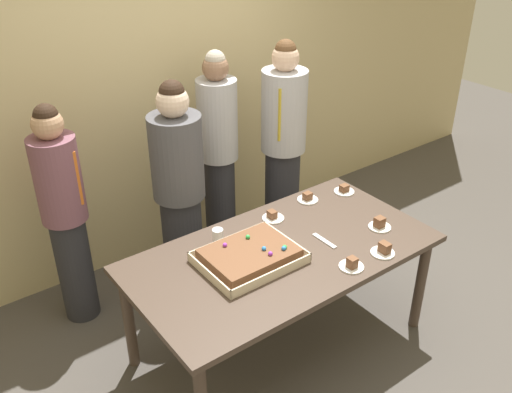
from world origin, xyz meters
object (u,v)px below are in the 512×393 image
at_px(plated_slice_center_front, 384,250).
at_px(plated_slice_far_right, 380,224).
at_px(plated_slice_near_right, 308,198).
at_px(sheet_cake, 249,256).
at_px(person_serving_front, 219,155).
at_px(plated_slice_center_back, 273,217).
at_px(drink_cup_nearest, 218,236).
at_px(party_table, 282,261).
at_px(person_striped_tie_right, 283,148).
at_px(person_green_shirt_behind, 65,214).
at_px(plated_slice_near_left, 344,190).
at_px(cake_server_utensil, 324,241).
at_px(person_far_right_suit, 179,192).
at_px(plated_slice_far_left, 352,265).

bearing_deg(plated_slice_center_front, plated_slice_far_right, 47.11).
height_order(plated_slice_near_right, plated_slice_far_right, plated_slice_far_right).
height_order(sheet_cake, person_serving_front, person_serving_front).
bearing_deg(plated_slice_center_back, drink_cup_nearest, -177.54).
xyz_separation_m(sheet_cake, plated_slice_center_back, (0.42, 0.30, -0.02)).
relative_size(party_table, sheet_cake, 3.25).
bearing_deg(plated_slice_center_back, plated_slice_near_right, 7.60).
relative_size(plated_slice_center_back, person_striped_tie_right, 0.08).
bearing_deg(person_green_shirt_behind, plated_slice_center_front, 9.68).
bearing_deg(party_table, plated_slice_near_right, 34.99).
bearing_deg(plated_slice_far_right, person_green_shirt_behind, 141.78).
distance_m(sheet_cake, plated_slice_center_front, 0.83).
bearing_deg(party_table, person_striped_tie_right, 50.75).
height_order(plated_slice_near_left, drink_cup_nearest, drink_cup_nearest).
distance_m(drink_cup_nearest, cake_server_utensil, 0.68).
distance_m(plated_slice_near_left, drink_cup_nearest, 1.11).
bearing_deg(person_far_right_suit, party_table, 14.76).
distance_m(drink_cup_nearest, person_far_right_suit, 0.58).
distance_m(plated_slice_center_front, plated_slice_center_back, 0.78).
bearing_deg(person_striped_tie_right, plated_slice_far_left, 25.51).
bearing_deg(plated_slice_center_back, plated_slice_center_front, -67.98).
distance_m(party_table, person_far_right_suit, 0.93).
bearing_deg(drink_cup_nearest, person_green_shirt_behind, 130.66).
distance_m(plated_slice_far_right, person_serving_front, 1.38).
bearing_deg(person_serving_front, person_far_right_suit, -37.86).
xyz_separation_m(plated_slice_near_left, person_green_shirt_behind, (-1.80, 0.80, 0.06)).
distance_m(plated_slice_far_right, person_striped_tie_right, 1.11).
xyz_separation_m(sheet_cake, drink_cup_nearest, (-0.04, 0.28, 0.01)).
bearing_deg(plated_slice_center_front, plated_slice_near_right, 85.42).
xyz_separation_m(sheet_cake, person_serving_front, (0.52, 1.11, 0.10)).
bearing_deg(plated_slice_near_right, person_striped_tie_right, 68.69).
bearing_deg(plated_slice_near_left, drink_cup_nearest, 179.85).
xyz_separation_m(plated_slice_center_back, person_far_right_suit, (-0.40, 0.55, 0.08)).
bearing_deg(party_table, sheet_cake, 172.50).
bearing_deg(cake_server_utensil, drink_cup_nearest, 144.62).
distance_m(plated_slice_far_left, plated_slice_far_right, 0.51).
bearing_deg(person_far_right_suit, drink_cup_nearest, -4.57).
height_order(plated_slice_center_back, drink_cup_nearest, drink_cup_nearest).
xyz_separation_m(plated_slice_near_left, plated_slice_near_right, (-0.30, 0.07, 0.00)).
bearing_deg(person_far_right_suit, person_striped_tie_right, 93.18).
bearing_deg(drink_cup_nearest, plated_slice_center_back, 2.46).
relative_size(person_serving_front, person_striped_tie_right, 0.97).
relative_size(plated_slice_far_left, person_far_right_suit, 0.09).
bearing_deg(cake_server_utensil, party_table, 163.92).
xyz_separation_m(plated_slice_center_front, person_green_shirt_behind, (-1.44, 1.51, 0.05)).
height_order(sheet_cake, person_green_shirt_behind, person_green_shirt_behind).
height_order(person_green_shirt_behind, person_far_right_suit, person_far_right_suit).
relative_size(plated_slice_near_left, plated_slice_near_right, 1.00).
xyz_separation_m(sheet_cake, plated_slice_near_left, (1.07, 0.28, -0.02)).
distance_m(sheet_cake, cake_server_utensil, 0.52).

